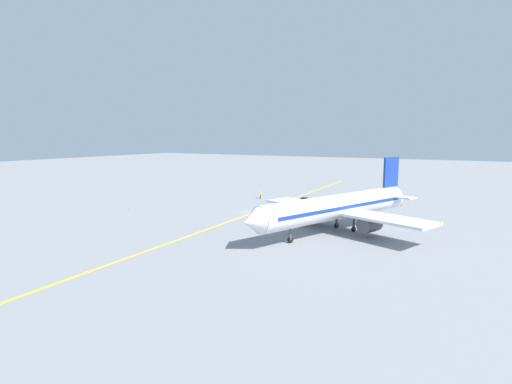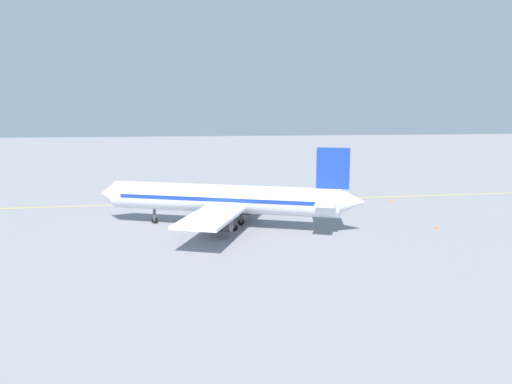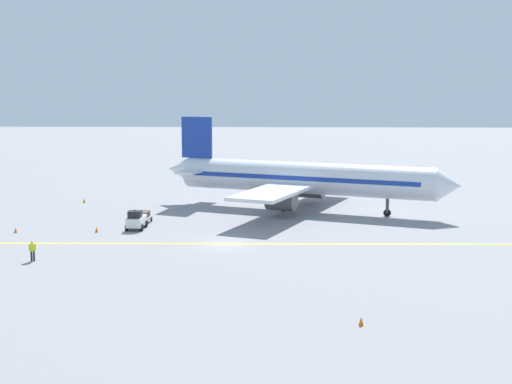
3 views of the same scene
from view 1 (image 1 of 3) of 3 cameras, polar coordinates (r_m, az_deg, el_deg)
name	(u,v)px [view 1 (image 1 of 3)]	position (r m, az deg, el deg)	size (l,w,h in m)	color
ground_plane	(255,212)	(74.66, -0.13, -2.89)	(400.00, 400.00, 0.00)	gray
apron_yellow_centreline	(255,212)	(74.66, -0.13, -2.89)	(0.40, 120.00, 0.01)	yellow
airplane_at_gate	(339,207)	(60.18, 11.76, -2.10)	(27.99, 34.19, 10.60)	silver
baggage_tug_white	(306,203)	(80.22, 7.22, -1.54)	(3.03, 1.81, 2.11)	white
baggage_cart_trailing	(322,205)	(79.03, 9.42, -1.84)	(2.63, 1.46, 1.24)	gray
ground_crew_worker	(260,194)	(91.07, 0.63, -0.35)	(0.27, 0.58, 1.68)	#23232D
traffic_cone_near_nose	(305,203)	(84.23, 7.04, -1.52)	(0.32, 0.32, 0.55)	orange
traffic_cone_mid_apron	(316,198)	(91.65, 8.62, -0.78)	(0.32, 0.32, 0.55)	orange
traffic_cone_by_wingtip	(129,209)	(80.58, -17.62, -2.27)	(0.32, 0.32, 0.55)	orange
traffic_cone_far_edge	(401,205)	(85.46, 20.04, -1.81)	(0.32, 0.32, 0.55)	orange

